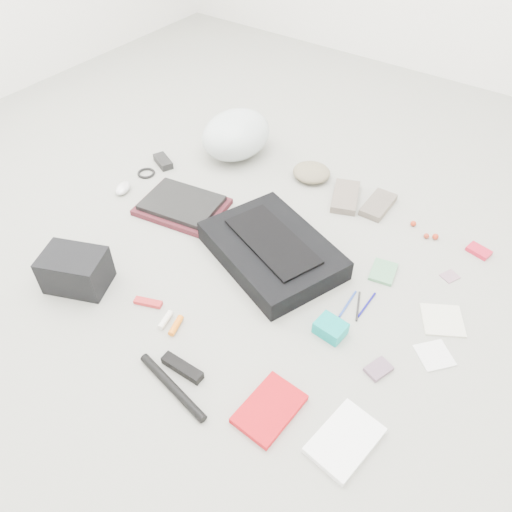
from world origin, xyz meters
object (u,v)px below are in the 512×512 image
Objects in this scene: laptop at (182,203)px; bike_helmet at (236,135)px; camera_bag at (76,270)px; book_red at (269,409)px; accordion_wallet at (331,328)px; messenger_bag at (272,250)px.

laptop is 0.86× the size of bike_helmet.
bike_helmet is 1.04m from camera_bag.
accordion_wallet is (0.00, 0.36, 0.01)m from book_red.
bike_helmet reaches higher than accordion_wallet.
camera_bag is at bearing -153.40° from accordion_wallet.
book_red is 0.36m from accordion_wallet.
book_red is 2.11× the size of accordion_wallet.
camera_bag is (-0.50, -0.53, 0.03)m from messenger_bag.
camera_bag is 2.25× the size of accordion_wallet.
bike_helmet is 1.16m from accordion_wallet.
bike_helmet is at bearing 70.37° from camera_bag.
book_red is at bearing -23.58° from camera_bag.
laptop is at bearing 171.26° from accordion_wallet.
camera_bag is at bearing -112.88° from messenger_bag.
laptop is 0.49m from bike_helmet.
laptop is 1.42× the size of camera_bag.
camera_bag is 0.93m from accordion_wallet.
laptop is 1.52× the size of book_red.
messenger_bag is 1.42× the size of bike_helmet.
book_red is at bearing -85.64° from accordion_wallet.
messenger_bag is at bearing 23.62° from camera_bag.
book_red is (0.92, -1.05, -0.10)m from bike_helmet.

